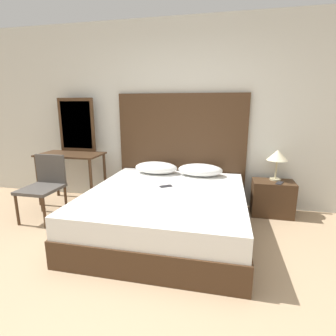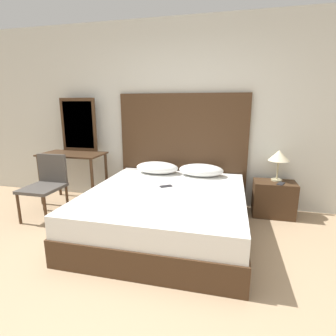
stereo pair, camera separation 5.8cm
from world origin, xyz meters
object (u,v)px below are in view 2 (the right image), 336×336
at_px(table_lamp, 279,157).
at_px(vanity_desk, 73,162).
at_px(bed, 166,211).
at_px(nightstand, 274,199).
at_px(phone_on_bed, 166,186).
at_px(phone_on_nightstand, 281,184).
at_px(chair, 46,182).

relative_size(table_lamp, vanity_desk, 0.44).
distance_m(bed, nightstand, 1.56).
height_order(bed, phone_on_bed, phone_on_bed).
distance_m(nightstand, vanity_desk, 3.00).
distance_m(table_lamp, phone_on_nightstand, 0.37).
height_order(bed, phone_on_nightstand, bed).
distance_m(phone_on_bed, nightstand, 1.54).
xyz_separation_m(nightstand, table_lamp, (0.03, 0.07, 0.58)).
xyz_separation_m(phone_on_nightstand, chair, (-3.07, -0.64, -0.01)).
bearing_deg(vanity_desk, nightstand, 3.00).
distance_m(phone_on_nightstand, vanity_desk, 3.03).
height_order(phone_on_bed, nightstand, phone_on_bed).
xyz_separation_m(phone_on_bed, table_lamp, (1.39, 0.73, 0.30)).
relative_size(bed, table_lamp, 4.67).
bearing_deg(phone_on_nightstand, bed, -152.34).
relative_size(phone_on_bed, chair, 0.19).
bearing_deg(phone_on_bed, table_lamp, 27.71).
bearing_deg(bed, phone_on_nightstand, 27.66).
bearing_deg(bed, vanity_desk, 158.24).
bearing_deg(vanity_desk, phone_on_bed, -17.43).
height_order(table_lamp, chair, table_lamp).
bearing_deg(phone_on_nightstand, vanity_desk, -178.73).
bearing_deg(phone_on_bed, bed, -75.55).
bearing_deg(nightstand, bed, -148.51).
bearing_deg(table_lamp, bed, -146.84).
bearing_deg(phone_on_bed, vanity_desk, 162.57).
distance_m(table_lamp, vanity_desk, 3.01).
bearing_deg(bed, chair, 177.25).
height_order(bed, vanity_desk, vanity_desk).
relative_size(table_lamp, phone_on_nightstand, 2.56).
distance_m(phone_on_bed, chair, 1.66).
distance_m(nightstand, table_lamp, 0.58).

